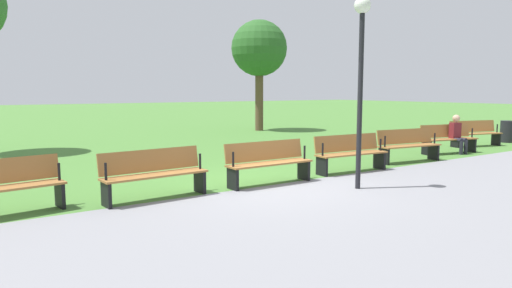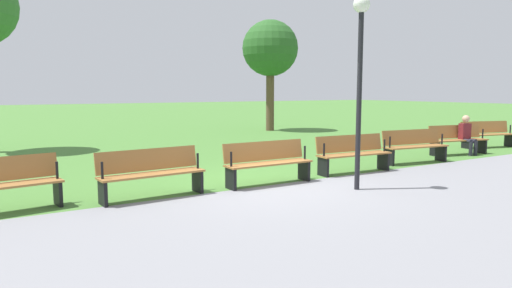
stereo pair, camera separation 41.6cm
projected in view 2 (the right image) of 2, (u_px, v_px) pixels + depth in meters
ground_plane at (269, 185)px, 9.48m from camera, size 120.00×120.00×0.00m
path_paving at (383, 221)px, 6.82m from camera, size 34.17×6.12×0.01m
bench_0 at (487, 133)px, 15.59m from camera, size 1.99×0.95×0.89m
bench_1 at (457, 139)px, 13.88m from camera, size 1.99×0.84×0.89m
bench_2 at (414, 145)px, 12.29m from camera, size 1.98×0.72×0.89m
bench_3 at (353, 153)px, 10.82m from camera, size 1.96×0.60×0.89m
bench_4 at (267, 162)px, 9.48m from camera, size 1.93×0.47×0.89m
bench_5 at (151, 172)px, 8.28m from camera, size 1.96×0.60×0.89m
person_seated at (467, 134)px, 13.81m from camera, size 0.40×0.56×1.20m
tree_1 at (270, 49)px, 21.69m from camera, size 2.67×2.67×5.28m
lamp_post at (360, 55)px, 8.71m from camera, size 0.32×0.32×3.73m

